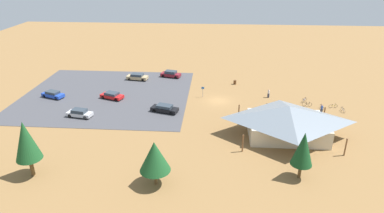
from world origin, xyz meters
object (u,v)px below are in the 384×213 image
(bicycle_yellow_yard_left, at_px, (333,106))
(car_blue_near_entry, at_px, (53,94))
(bicycle_white_trailside, at_px, (343,110))
(car_tan_second_row, at_px, (137,77))
(pine_west, at_px, (26,141))
(bicycle_silver_yard_center, at_px, (286,105))
(car_red_far_end, at_px, (112,95))
(car_maroon_front_row, at_px, (171,74))
(pine_midwest, at_px, (155,156))
(bicycle_black_yard_front, at_px, (307,104))
(bike_pavilion, at_px, (288,119))
(lot_sign, at_px, (203,90))
(pine_far_west, at_px, (303,149))
(trash_bin, at_px, (235,82))
(car_silver_end_stall, at_px, (80,113))
(bicycle_blue_back_row, at_px, (304,100))
(car_black_by_curb, at_px, (165,108))
(visitor_crossing_yard, at_px, (322,109))
(bicycle_purple_mid_cluster, at_px, (322,107))
(visitor_by_pavilion, at_px, (269,93))
(bicycle_red_by_bin, at_px, (289,110))

(bicycle_yellow_yard_left, bearing_deg, car_blue_near_entry, -1.12)
(bicycle_white_trailside, xyz_separation_m, car_tan_second_row, (39.75, -14.09, 0.37))
(pine_west, relative_size, bicycle_silver_yard_center, 4.18)
(car_red_far_end, xyz_separation_m, car_maroon_front_row, (-9.60, -13.51, 0.08))
(pine_midwest, height_order, bicycle_black_yard_front, pine_midwest)
(pine_midwest, xyz_separation_m, bicycle_white_trailside, (-29.28, -22.87, -3.47))
(bicycle_yellow_yard_left, xyz_separation_m, car_maroon_front_row, (31.44, -14.81, 0.42))
(bike_pavilion, relative_size, car_blue_near_entry, 3.05)
(lot_sign, relative_size, pine_far_west, 0.35)
(bicycle_white_trailside, bearing_deg, trash_bin, -35.10)
(pine_far_west, relative_size, bicycle_white_trailside, 3.68)
(bicycle_silver_yard_center, height_order, car_silver_end_stall, car_silver_end_stall)
(bicycle_blue_back_row, xyz_separation_m, car_black_by_curb, (25.50, 6.39, 0.32))
(bike_pavilion, relative_size, bicycle_black_yard_front, 8.43)
(pine_west, distance_m, bicycle_silver_yard_center, 42.66)
(car_red_far_end, bearing_deg, bicycle_yellow_yard_left, 178.18)
(bicycle_yellow_yard_left, bearing_deg, bicycle_blue_back_row, -27.37)
(trash_bin, bearing_deg, bicycle_silver_yard_center, 127.03)
(pine_midwest, xyz_separation_m, bicycle_black_yard_front, (-23.59, -24.95, -3.45))
(pine_far_west, height_order, bicycle_yellow_yard_left, pine_far_west)
(car_tan_second_row, height_order, car_silver_end_stall, car_tan_second_row)
(pine_west, height_order, car_tan_second_row, pine_west)
(bicycle_blue_back_row, xyz_separation_m, car_red_far_end, (36.46, 1.06, 0.30))
(bicycle_silver_yard_center, xyz_separation_m, car_black_by_curb, (21.64, 3.64, 0.34))
(bicycle_blue_back_row, distance_m, visitor_crossing_yard, 5.37)
(car_black_by_curb, height_order, car_blue_near_entry, car_black_by_curb)
(bicycle_purple_mid_cluster, bearing_deg, bicycle_yellow_yard_left, -162.08)
(car_red_far_end, xyz_separation_m, car_tan_second_row, (-2.46, -11.09, 0.05))
(trash_bin, height_order, bicycle_purple_mid_cluster, trash_bin)
(car_black_by_curb, bearing_deg, visitor_crossing_yard, -177.19)
(bicycle_silver_yard_center, bearing_deg, visitor_by_pavilion, -60.60)
(bicycle_purple_mid_cluster, distance_m, bicycle_white_trailside, 3.50)
(bicycle_purple_mid_cluster, xyz_separation_m, bicycle_white_trailside, (-3.36, 0.98, -0.01))
(bicycle_white_trailside, relative_size, car_tan_second_row, 0.35)
(lot_sign, distance_m, car_red_far_end, 17.46)
(bicycle_blue_back_row, distance_m, car_tan_second_row, 35.45)
(car_red_far_end, bearing_deg, lot_sign, -173.11)
(bicycle_white_trailside, xyz_separation_m, car_red_far_end, (42.21, -3.00, 0.32))
(bicycle_white_trailside, distance_m, car_black_by_curb, 31.34)
(lot_sign, xyz_separation_m, pine_midwest, (4.40, 27.96, 2.43))
(bicycle_red_by_bin, height_order, car_black_by_curb, car_black_by_curb)
(car_blue_near_entry, relative_size, car_tan_second_row, 0.98)
(bicycle_yellow_yard_left, relative_size, visitor_by_pavilion, 0.97)
(pine_midwest, distance_m, car_black_by_curb, 20.86)
(trash_bin, bearing_deg, pine_far_west, 101.12)
(pine_west, height_order, car_silver_end_stall, pine_west)
(car_blue_near_entry, bearing_deg, car_red_far_end, -178.60)
(car_black_by_curb, xyz_separation_m, car_maroon_front_row, (1.36, -18.84, 0.05))
(pine_far_west, bearing_deg, car_red_far_end, -37.48)
(bicycle_red_by_bin, relative_size, car_blue_near_entry, 0.38)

